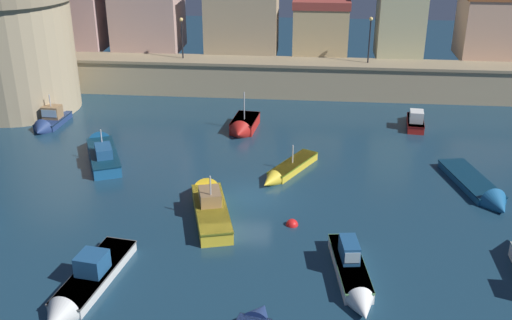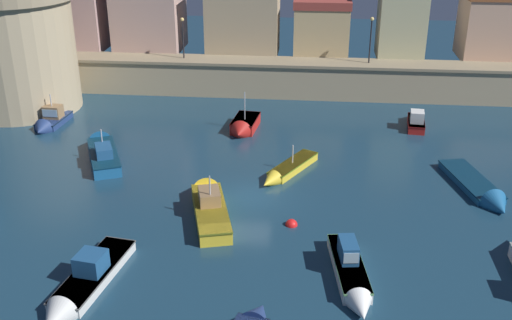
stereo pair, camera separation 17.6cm
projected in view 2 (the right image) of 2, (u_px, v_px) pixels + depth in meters
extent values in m
plane|color=#19384C|center=(250.00, 197.00, 36.25)|extent=(110.03, 110.03, 0.00)
cube|color=tan|center=(274.00, 79.00, 53.62)|extent=(44.02, 2.84, 2.85)
cube|color=gray|center=(274.00, 62.00, 52.99)|extent=(44.02, 3.14, 0.24)
cube|color=#B9938E|center=(79.00, 1.00, 56.29)|extent=(4.53, 4.63, 8.77)
cube|color=tan|center=(148.00, 1.00, 55.94)|extent=(6.04, 5.18, 8.90)
cube|color=tan|center=(243.00, 20.00, 55.18)|extent=(6.49, 3.92, 5.91)
cube|color=tan|center=(321.00, 32.00, 54.68)|extent=(4.85, 3.50, 4.29)
cube|color=brown|center=(323.00, 3.00, 53.67)|extent=(5.04, 3.64, 0.70)
cube|color=#C1BD8E|center=(402.00, 18.00, 53.69)|extent=(4.03, 3.85, 6.86)
cube|color=#D6A484|center=(497.00, 28.00, 53.66)|extent=(6.06, 4.73, 5.27)
cylinder|color=tan|center=(17.00, 55.00, 49.13)|extent=(9.24, 9.24, 8.88)
cylinder|color=black|center=(183.00, 40.00, 52.99)|extent=(0.12, 0.12, 3.23)
sphere|color=#F9D172|center=(182.00, 19.00, 52.27)|extent=(0.32, 0.32, 0.32)
cylinder|color=black|center=(370.00, 42.00, 51.48)|extent=(0.12, 0.12, 3.58)
sphere|color=#F9D172|center=(372.00, 19.00, 50.69)|extent=(0.32, 0.32, 0.32)
cube|color=navy|center=(54.00, 121.00, 47.41)|extent=(1.78, 3.52, 0.49)
cone|color=navy|center=(41.00, 130.00, 45.47)|extent=(1.55, 1.05, 1.49)
cube|color=black|center=(54.00, 118.00, 47.32)|extent=(1.82, 3.59, 0.08)
cube|color=olive|center=(53.00, 112.00, 47.14)|extent=(1.39, 1.12, 0.96)
cube|color=#99B7C6|center=(50.00, 113.00, 46.65)|extent=(1.20, 0.13, 0.58)
cylinder|color=#B2B2B7|center=(52.00, 106.00, 46.86)|extent=(0.08, 0.08, 1.92)
cube|color=gold|center=(211.00, 213.00, 33.65)|extent=(3.14, 6.01, 0.78)
cone|color=gold|center=(205.00, 185.00, 36.83)|extent=(1.92, 1.77, 1.60)
cube|color=#5E6519|center=(211.00, 207.00, 33.51)|extent=(3.21, 6.13, 0.08)
cube|color=olive|center=(209.00, 196.00, 33.84)|extent=(1.52, 1.84, 0.73)
cylinder|color=#B2B2B7|center=(210.00, 191.00, 33.17)|extent=(0.08, 0.08, 1.85)
cube|color=red|center=(416.00, 124.00, 46.61)|extent=(1.52, 3.36, 0.61)
cone|color=red|center=(415.00, 115.00, 48.43)|extent=(1.22, 1.03, 1.13)
cube|color=maroon|center=(416.00, 120.00, 46.50)|extent=(1.55, 3.43, 0.08)
cube|color=silver|center=(417.00, 117.00, 45.94)|extent=(1.10, 1.29, 0.85)
cube|color=gold|center=(293.00, 166.00, 39.64)|extent=(3.16, 4.53, 0.53)
cone|color=gold|center=(269.00, 182.00, 37.48)|extent=(1.56, 1.63, 1.08)
cube|color=#516C15|center=(293.00, 163.00, 39.55)|extent=(3.22, 4.62, 0.08)
cylinder|color=#B2B2B7|center=(293.00, 154.00, 39.21)|extent=(0.08, 0.08, 1.22)
cone|color=navy|center=(258.00, 315.00, 25.62)|extent=(1.55, 1.60, 1.30)
cube|color=#195689|center=(470.00, 181.00, 37.68)|extent=(3.03, 5.86, 0.45)
cone|color=#195689|center=(499.00, 208.00, 34.56)|extent=(1.95, 1.76, 1.66)
cube|color=#0A2A3F|center=(471.00, 178.00, 37.60)|extent=(3.09, 5.98, 0.08)
cube|color=white|center=(348.00, 267.00, 28.97)|extent=(1.95, 5.13, 0.62)
cone|color=white|center=(361.00, 309.00, 26.10)|extent=(1.42, 1.55, 1.24)
cube|color=#518451|center=(349.00, 262.00, 28.86)|extent=(1.99, 5.23, 0.08)
cube|color=navy|center=(348.00, 250.00, 28.96)|extent=(0.99, 1.65, 0.92)
cube|color=#99B7C6|center=(351.00, 258.00, 28.23)|extent=(0.72, 0.15, 0.55)
cube|color=red|center=(245.00, 123.00, 46.34)|extent=(2.02, 3.41, 0.85)
cone|color=red|center=(239.00, 133.00, 44.52)|extent=(1.69, 1.07, 1.60)
cube|color=#450C0A|center=(245.00, 119.00, 46.18)|extent=(2.06, 3.48, 0.08)
cylinder|color=#B2B2B7|center=(245.00, 106.00, 45.53)|extent=(0.08, 0.08, 2.13)
cube|color=#195689|center=(104.00, 157.00, 40.65)|extent=(3.77, 5.66, 0.82)
cone|color=#195689|center=(99.00, 139.00, 43.56)|extent=(2.06, 1.94, 1.64)
cube|color=#0D3246|center=(103.00, 152.00, 40.50)|extent=(3.84, 5.78, 0.08)
cube|color=navy|center=(104.00, 151.00, 39.71)|extent=(1.63, 1.98, 0.65)
cylinder|color=#B2B2B7|center=(102.00, 140.00, 40.21)|extent=(0.08, 0.08, 1.53)
cube|color=silver|center=(94.00, 274.00, 28.53)|extent=(2.45, 5.82, 0.53)
cube|color=#595955|center=(94.00, 270.00, 28.44)|extent=(2.50, 5.94, 0.08)
cube|color=navy|center=(91.00, 263.00, 28.11)|extent=(1.43, 1.48, 0.93)
sphere|color=red|center=(291.00, 225.00, 33.22)|extent=(0.67, 0.67, 0.67)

